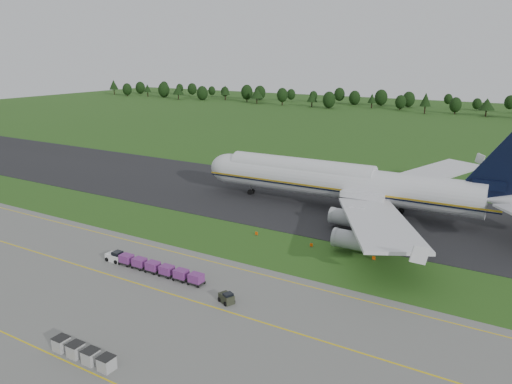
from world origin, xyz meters
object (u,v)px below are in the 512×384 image
Objects in this scene: aircraft at (348,183)px; baggage_train at (151,266)px; uld_row at (83,353)px; edge_markers at (311,245)px; utility_cart at (226,298)px.

aircraft is 48.00m from baggage_train.
baggage_train is 22.91m from uld_row.
baggage_train is at bearing -127.06° from edge_markers.
uld_row is 43.66m from edge_markers.
utility_cart is 0.11× the size of edge_markers.
baggage_train is (-14.20, -45.59, -4.91)m from aircraft.
uld_row is 0.39× the size of edge_markers.
aircraft is 3.21× the size of edge_markers.
aircraft is 24.29m from edge_markers.
aircraft reaches higher than baggage_train.
edge_markers is at bearing 80.25° from uld_row.
baggage_train is 27.67m from edge_markers.
utility_cart is at bearing -88.58° from aircraft.
uld_row is at bearing -66.12° from baggage_train.
baggage_train reaches higher than uld_row.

